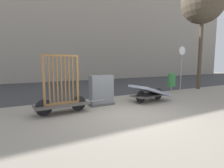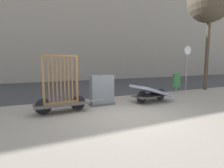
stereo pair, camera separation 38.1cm
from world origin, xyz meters
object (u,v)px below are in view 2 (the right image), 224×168
bike_cart_with_bedframe (61,94)px  utility_cabinet (102,91)px  bike_cart_with_mattress (152,92)px  street_tree (210,1)px  trash_bin (176,80)px  sign_post (187,63)px

bike_cart_with_bedframe → utility_cabinet: 1.67m
bike_cart_with_mattress → street_tree: street_tree is taller
trash_bin → bike_cart_with_mattress: bearing=-153.6°
trash_bin → utility_cabinet: bearing=-168.5°
utility_cabinet → sign_post: sign_post is taller
bike_cart_with_bedframe → bike_cart_with_mattress: size_ratio=1.00×
sign_post → utility_cabinet: bearing=-170.1°
utility_cabinet → street_tree: 8.90m
utility_cabinet → trash_bin: size_ratio=1.10×
bike_cart_with_bedframe → trash_bin: bearing=9.2°
trash_bin → bike_cart_with_bedframe: bearing=-167.9°
bike_cart_with_mattress → street_tree: bearing=6.1°
utility_cabinet → trash_bin: bearing=11.5°
bike_cart_with_bedframe → utility_cabinet: (1.62, 0.40, -0.06)m
utility_cabinet → street_tree: size_ratio=0.18×
bike_cart_with_bedframe → bike_cart_with_mattress: bike_cart_with_bedframe is taller
sign_post → bike_cart_with_bedframe: bearing=-169.2°
bike_cart_with_bedframe → trash_bin: size_ratio=2.31×
utility_cabinet → trash_bin: 5.08m
bike_cart_with_mattress → street_tree: size_ratio=0.37×
utility_cabinet → street_tree: street_tree is taller
bike_cart_with_mattress → utility_cabinet: utility_cabinet is taller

